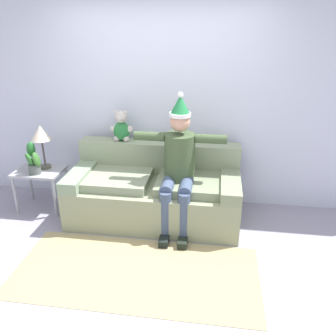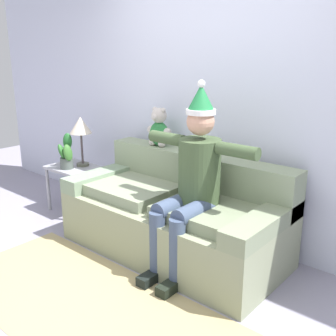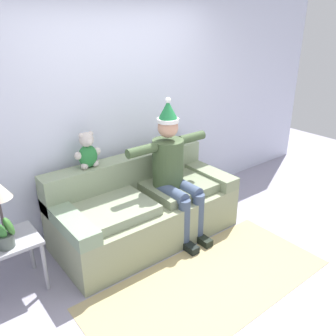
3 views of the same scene
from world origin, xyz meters
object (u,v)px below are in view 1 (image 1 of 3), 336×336
at_px(person_seated, 179,163).
at_px(side_table, 40,176).
at_px(table_lamp, 41,135).
at_px(teddy_bear, 121,127).
at_px(potted_plant, 33,162).
at_px(couch, 155,191).

distance_m(person_seated, side_table, 1.79).
bearing_deg(table_lamp, teddy_bear, 12.94).
distance_m(person_seated, teddy_bear, 0.92).
xyz_separation_m(side_table, potted_plant, (-0.00, -0.09, 0.23)).
height_order(person_seated, side_table, person_seated).
height_order(person_seated, table_lamp, person_seated).
bearing_deg(potted_plant, table_lamp, 74.99).
bearing_deg(couch, teddy_bear, 147.40).
distance_m(couch, teddy_bear, 0.88).
bearing_deg(person_seated, table_lamp, 171.87).
distance_m(teddy_bear, potted_plant, 1.13).
bearing_deg(person_seated, side_table, 174.88).
distance_m(couch, table_lamp, 1.54).
bearing_deg(table_lamp, person_seated, -8.13).
bearing_deg(teddy_bear, potted_plant, -158.34).
distance_m(teddy_bear, side_table, 1.19).
xyz_separation_m(couch, person_seated, (0.30, -0.17, 0.45)).
relative_size(couch, potted_plant, 5.21).
relative_size(side_table, potted_plant, 1.51).
xyz_separation_m(teddy_bear, potted_plant, (-0.99, -0.39, -0.35)).
bearing_deg(teddy_bear, couch, -32.60).
bearing_deg(potted_plant, person_seated, -2.16).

